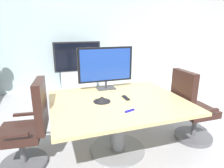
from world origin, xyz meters
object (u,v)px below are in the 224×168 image
(office_chair_left, at_px, (28,132))
(conference_phone, at_px, (102,99))
(conference_table, at_px, (118,113))
(office_chair_right, at_px, (191,112))
(remote_control, at_px, (126,98))
(wall_display_unit, at_px, (78,75))
(tv_monitor, at_px, (106,66))

(office_chair_left, height_order, conference_phone, office_chair_left)
(conference_table, bearing_deg, office_chair_right, -4.44)
(office_chair_left, distance_m, remote_control, 1.28)
(wall_display_unit, bearing_deg, remote_control, -85.83)
(office_chair_left, bearing_deg, conference_phone, 94.25)
(conference_table, height_order, office_chair_right, office_chair_right)
(wall_display_unit, bearing_deg, office_chair_right, -67.59)
(conference_table, distance_m, office_chair_right, 1.13)
(office_chair_right, xyz_separation_m, remote_control, (-1.00, 0.11, 0.30))
(office_chair_right, height_order, tv_monitor, tv_monitor)
(office_chair_left, height_order, remote_control, office_chair_left)
(remote_control, bearing_deg, tv_monitor, 102.53)
(conference_phone, bearing_deg, wall_display_unit, 87.42)
(office_chair_right, distance_m, conference_phone, 1.38)
(conference_table, xyz_separation_m, conference_phone, (-0.21, 0.02, 0.21))
(office_chair_left, xyz_separation_m, office_chair_right, (2.24, -0.14, 0.00))
(remote_control, bearing_deg, conference_table, -168.98)
(office_chair_right, xyz_separation_m, tv_monitor, (-1.13, 0.62, 0.65))
(office_chair_right, bearing_deg, wall_display_unit, 23.01)
(conference_phone, bearing_deg, tv_monitor, 68.25)
(office_chair_left, relative_size, remote_control, 6.41)
(conference_table, distance_m, conference_phone, 0.30)
(tv_monitor, bearing_deg, office_chair_left, -156.73)
(office_chair_left, height_order, tv_monitor, tv_monitor)
(office_chair_left, distance_m, conference_phone, 0.96)
(conference_table, xyz_separation_m, office_chair_left, (-1.12, 0.05, -0.11))
(conference_phone, distance_m, remote_control, 0.33)
(conference_phone, relative_size, remote_control, 1.29)
(conference_table, relative_size, office_chair_right, 1.57)
(conference_table, xyz_separation_m, wall_display_unit, (-0.09, 2.84, -0.12))
(conference_table, bearing_deg, tv_monitor, 90.95)
(tv_monitor, relative_size, conference_phone, 3.82)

